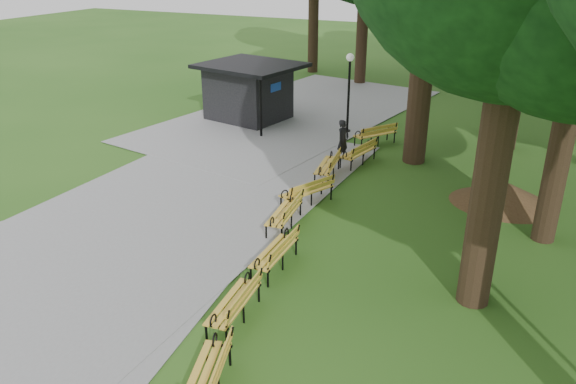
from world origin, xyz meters
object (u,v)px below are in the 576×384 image
at_px(kiosk, 248,91).
at_px(bench_7, 358,152).
at_px(person, 343,140).
at_px(bench_1, 206,375).
at_px(bench_6, 327,166).
at_px(bench_8, 375,134).
at_px(bench_3, 274,252).
at_px(bench_4, 284,213).
at_px(bench_5, 307,191).
at_px(dirt_mound, 504,193).
at_px(bench_2, 234,303).
at_px(lamp_post, 349,77).

xyz_separation_m(kiosk, bench_7, (6.38, -3.51, -0.84)).
relative_size(person, bench_1, 0.80).
height_order(bench_6, bench_8, same).
relative_size(bench_1, bench_3, 1.00).
distance_m(bench_1, bench_6, 10.56).
xyz_separation_m(kiosk, bench_8, (6.30, -1.14, -0.84)).
bearing_deg(bench_6, bench_4, -4.16).
distance_m(kiosk, bench_1, 17.44).
height_order(bench_1, bench_7, same).
height_order(kiosk, bench_7, kiosk).
relative_size(kiosk, bench_5, 2.15).
xyz_separation_m(bench_3, bench_7, (-0.49, 7.78, 0.00)).
relative_size(dirt_mound, bench_2, 1.40).
bearing_deg(lamp_post, bench_2, -80.38).
xyz_separation_m(bench_6, bench_8, (0.43, 4.09, 0.00)).
bearing_deg(bench_2, kiosk, -157.79).
height_order(lamp_post, bench_7, lamp_post).
distance_m(bench_6, bench_7, 1.80).
bearing_deg(person, bench_8, 1.57).
relative_size(bench_5, bench_8, 1.00).
relative_size(person, kiosk, 0.37).
distance_m(person, kiosk, 6.68).
bearing_deg(bench_4, dirt_mound, 121.95).
bearing_deg(bench_7, bench_8, -165.64).
relative_size(person, bench_7, 0.80).
distance_m(dirt_mound, bench_1, 11.31).
bearing_deg(lamp_post, bench_6, -77.89).
relative_size(bench_3, bench_6, 1.00).
bearing_deg(person, dirt_mound, -90.17).
distance_m(bench_4, bench_5, 1.69).
bearing_deg(bench_3, bench_1, 9.71).
bearing_deg(bench_3, bench_2, 3.39).
bearing_deg(kiosk, bench_7, -17.77).
bearing_deg(bench_5, lamp_post, -144.52).
height_order(lamp_post, bench_3, lamp_post).
distance_m(lamp_post, bench_2, 13.84).
relative_size(person, bench_5, 0.80).
bearing_deg(bench_7, kiosk, -106.47).
bearing_deg(bench_4, bench_5, 175.12).
xyz_separation_m(person, dirt_mound, (5.77, -1.61, -0.40)).
height_order(kiosk, bench_5, kiosk).
bearing_deg(bench_1, bench_2, -179.52).
bearing_deg(bench_2, person, -178.01).
bearing_deg(bench_5, bench_1, 36.41).
distance_m(kiosk, bench_4, 11.11).
bearing_deg(bench_7, bench_2, 16.08).
bearing_deg(dirt_mound, bench_2, -117.55).
bearing_deg(bench_8, bench_6, 28.57).
bearing_deg(bench_4, bench_1, 7.31).
bearing_deg(lamp_post, bench_7, -64.88).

